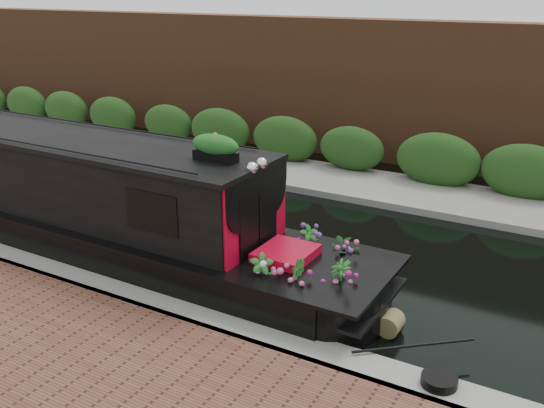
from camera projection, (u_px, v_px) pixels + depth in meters
The scene contains 8 objects.
ground at pixel (260, 240), 12.34m from camera, with size 80.00×80.00×0.00m, color black.
near_bank_coping at pixel (153, 312), 9.65m from camera, with size 40.00×0.60×0.50m, color gray.
far_bank_path at pixel (343, 185), 15.76m from camera, with size 40.00×2.40×0.34m, color gray.
far_hedge at pixel (356, 176), 16.49m from camera, with size 40.00×1.10×2.80m, color #1F4216.
far_brick_wall at pixel (383, 158), 18.20m from camera, with size 40.00×1.00×8.00m, color brown.
narrowboat at pixel (72, 205), 11.83m from camera, with size 12.36×2.25×2.91m.
rope_fender at pixel (391, 323), 9.00m from camera, with size 0.34×0.34×0.37m, color olive.
coiled_mooring_rope at pixel (439, 381), 7.47m from camera, with size 0.45×0.45×0.12m, color black.
Camera 1 is at (5.86, -9.71, 4.91)m, focal length 40.00 mm.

